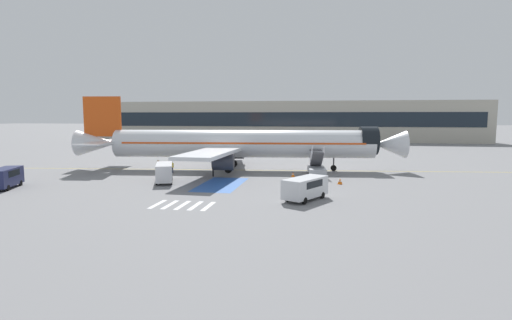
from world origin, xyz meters
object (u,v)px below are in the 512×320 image
service_van_0 (5,176)px  ground_crew_3 (158,166)px  boarding_stairs_forward (317,168)px  service_van_2 (164,171)px  service_van_1 (305,187)px  traffic_cone_0 (340,181)px  fuel_tanker (235,146)px  airliner (239,144)px  ground_crew_2 (172,166)px  traffic_cone_1 (293,175)px  ground_crew_0 (213,168)px  ground_crew_1 (168,167)px  terminal_building (279,121)px

service_van_0 → ground_crew_3: bearing=30.4°
boarding_stairs_forward → service_van_2: size_ratio=0.93×
service_van_1 → traffic_cone_0: (3.58, 9.54, -0.94)m
fuel_tanker → airliner: bearing=-157.0°
boarding_stairs_forward → service_van_1: bearing=-98.8°
airliner → ground_crew_2: size_ratio=29.76×
service_van_1 → ground_crew_2: service_van_1 is taller
traffic_cone_1 → ground_crew_0: bearing=-172.1°
traffic_cone_1 → fuel_tanker: bearing=117.1°
fuel_tanker → ground_crew_2: 27.34m
service_van_0 → service_van_1: 32.90m
fuel_tanker → traffic_cone_0: size_ratio=14.33×
ground_crew_3 → traffic_cone_0: size_ratio=2.74×
airliner → traffic_cone_0: airliner is taller
airliner → fuel_tanker: 23.33m
ground_crew_1 → ground_crew_2: ground_crew_1 is taller
boarding_stairs_forward → service_van_0: 37.14m
service_van_0 → ground_crew_1: (13.32, 13.54, -0.35)m
service_van_1 → ground_crew_3: 25.24m
service_van_2 → ground_crew_2: service_van_2 is taller
service_van_2 → ground_crew_2: 7.90m
terminal_building → ground_crew_0: bearing=-89.8°
airliner → fuel_tanker: airliner is taller
ground_crew_2 → traffic_cone_0: ground_crew_2 is taller
terminal_building → ground_crew_1: bearing=-94.9°
ground_crew_1 → traffic_cone_0: size_ratio=2.50×
airliner → service_van_1: bearing=22.5°
ground_crew_2 → traffic_cone_1: ground_crew_2 is taller
fuel_tanker → ground_crew_0: 29.45m
service_van_2 → traffic_cone_1: 16.53m
airliner → ground_crew_1: (-8.89, -5.60, -2.89)m
service_van_1 → traffic_cone_0: service_van_1 is taller
boarding_stairs_forward → service_van_2: boarding_stairs_forward is taller
boarding_stairs_forward → traffic_cone_1: boarding_stairs_forward is taller
service_van_0 → traffic_cone_1: (30.59, 13.88, -1.04)m
airliner → ground_crew_2: 10.22m
ground_crew_0 → airliner: bearing=133.1°
service_van_0 → service_van_2: (15.68, 6.83, 0.01)m
airliner → ground_crew_0: airliner is taller
service_van_1 → ground_crew_0: service_van_1 is taller
service_van_2 → ground_crew_1: service_van_2 is taller
service_van_0 → ground_crew_2: 19.85m
boarding_stairs_forward → traffic_cone_1: 3.65m
fuel_tanker → service_van_0: size_ratio=1.81×
ground_crew_3 → traffic_cone_1: (18.69, 0.20, -0.79)m
service_van_1 → ground_crew_2: bearing=171.3°
fuel_tanker → traffic_cone_1: bearing=-144.4°
ground_crew_3 → traffic_cone_0: 25.00m
terminal_building → airliner: bearing=-88.1°
service_van_0 → service_van_2: size_ratio=0.93×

